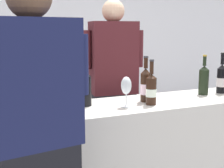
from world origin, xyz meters
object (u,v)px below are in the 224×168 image
at_px(wine_bottle_4, 2,91).
at_px(wine_bottle_7, 221,79).
at_px(wine_bottle_1, 151,89).
at_px(wine_glass, 126,87).
at_px(person_guest, 36,161).
at_px(wine_bottle_3, 204,79).
at_px(person_server, 113,99).
at_px(ice_bucket, 26,98).
at_px(wine_bottle_6, 85,88).
at_px(wine_bottle_0, 145,85).

xyz_separation_m(wine_bottle_4, wine_bottle_7, (1.70, -0.09, -0.01)).
bearing_deg(wine_bottle_1, wine_bottle_4, 167.12).
height_order(wine_glass, person_guest, person_guest).
height_order(wine_bottle_3, person_server, person_server).
xyz_separation_m(wine_bottle_4, ice_bucket, (0.12, -0.20, -0.02)).
xyz_separation_m(wine_bottle_6, person_server, (0.43, 0.50, -0.22)).
bearing_deg(wine_bottle_0, wine_bottle_4, 172.97).
bearing_deg(wine_glass, wine_bottle_3, 9.56).
bearing_deg(person_server, wine_bottle_1, -89.73).
bearing_deg(wine_bottle_0, wine_glass, -155.51).
bearing_deg(wine_bottle_0, wine_bottle_3, 3.75).
bearing_deg(wine_bottle_0, ice_bucket, -174.44).
height_order(wine_bottle_1, wine_glass, wine_bottle_1).
height_order(wine_bottle_4, wine_bottle_7, wine_bottle_4).
height_order(wine_bottle_7, person_guest, person_guest).
relative_size(wine_glass, person_guest, 0.12).
distance_m(wine_bottle_3, wine_glass, 0.76).
height_order(wine_bottle_0, ice_bucket, wine_bottle_0).
height_order(wine_bottle_3, wine_bottle_7, wine_bottle_7).
distance_m(wine_bottle_4, wine_bottle_7, 1.70).
height_order(wine_bottle_0, wine_bottle_4, wine_bottle_4).
bearing_deg(wine_bottle_7, wine_bottle_0, -177.79).
bearing_deg(ice_bucket, wine_bottle_4, 119.66).
bearing_deg(wine_bottle_6, wine_glass, -30.11).
bearing_deg(ice_bucket, wine_bottle_1, -1.13).
bearing_deg(wine_glass, person_server, 73.95).
xyz_separation_m(wine_bottle_3, ice_bucket, (-1.41, -0.12, -0.01)).
height_order(wine_bottle_3, ice_bucket, wine_bottle_3).
bearing_deg(wine_bottle_6, wine_bottle_0, -6.46).
bearing_deg(ice_bucket, person_server, 37.04).
xyz_separation_m(wine_bottle_0, wine_bottle_6, (-0.44, 0.05, 0.00)).
distance_m(wine_bottle_3, person_server, 0.80).
bearing_deg(wine_bottle_7, wine_bottle_4, 176.91).
bearing_deg(wine_bottle_6, person_server, 49.64).
relative_size(wine_bottle_1, wine_bottle_6, 0.98).
distance_m(wine_bottle_1, person_server, 0.68).
height_order(wine_bottle_0, wine_bottle_7, wine_bottle_7).
height_order(wine_bottle_3, wine_bottle_4, wine_bottle_4).
relative_size(wine_bottle_4, wine_glass, 1.72).
xyz_separation_m(wine_bottle_3, wine_bottle_6, (-0.99, 0.01, 0.00)).
distance_m(ice_bucket, person_guest, 0.49).
xyz_separation_m(wine_bottle_1, ice_bucket, (-0.84, 0.02, 0.01)).
relative_size(wine_bottle_6, person_guest, 0.19).
height_order(wine_bottle_6, person_guest, person_guest).
distance_m(wine_bottle_6, person_server, 0.69).
relative_size(person_server, person_guest, 1.00).
bearing_deg(person_server, wine_bottle_7, -35.24).
bearing_deg(person_guest, wine_glass, 32.38).
xyz_separation_m(wine_bottle_3, wine_bottle_4, (-1.52, 0.08, 0.01)).
bearing_deg(wine_bottle_3, wine_bottle_7, -2.67).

